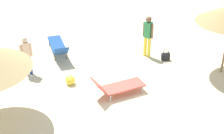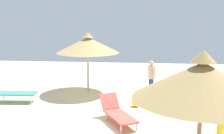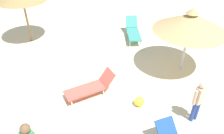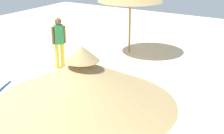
{
  "view_description": "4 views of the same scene",
  "coord_description": "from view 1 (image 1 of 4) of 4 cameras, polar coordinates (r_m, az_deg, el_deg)",
  "views": [
    {
      "loc": [
        -8.77,
        -0.22,
        6.16
      ],
      "look_at": [
        -0.18,
        0.28,
        1.32
      ],
      "focal_mm": 51.54,
      "sensor_mm": 36.0,
      "label": 1
    },
    {
      "loc": [
        0.96,
        -8.77,
        3.44
      ],
      "look_at": [
        -0.02,
        1.02,
        1.66
      ],
      "focal_mm": 46.43,
      "sensor_mm": 36.0,
      "label": 2
    },
    {
      "loc": [
        6.3,
        0.94,
        5.43
      ],
      "look_at": [
        0.24,
        0.88,
        1.2
      ],
      "focal_mm": 35.29,
      "sensor_mm": 36.0,
      "label": 3
    },
    {
      "loc": [
        -4.12,
        7.42,
        4.02
      ],
      "look_at": [
        -0.15,
        1.03,
        1.28
      ],
      "focal_mm": 54.54,
      "sensor_mm": 36.0,
      "label": 4
    }
  ],
  "objects": [
    {
      "name": "handbag",
      "position": [
        13.15,
        9.48,
        1.87
      ],
      "size": [
        0.22,
        0.36,
        0.48
      ],
      "color": "black",
      "rests_on": "ground"
    },
    {
      "name": "person_standing_back",
      "position": [
        13.04,
        6.39,
        5.88
      ],
      "size": [
        0.35,
        0.4,
        1.73
      ],
      "color": "yellow",
      "rests_on": "ground"
    },
    {
      "name": "beach_ball",
      "position": [
        11.48,
        -7.41,
        -2.33
      ],
      "size": [
        0.34,
        0.34,
        0.34
      ],
      "primitive_type": "sphere",
      "color": "yellow",
      "rests_on": "ground"
    },
    {
      "name": "person_standing_near_left",
      "position": [
        12.08,
        -14.95,
        2.23
      ],
      "size": [
        0.31,
        0.4,
        1.52
      ],
      "color": "navy",
      "rests_on": "ground"
    },
    {
      "name": "lounge_chair_center",
      "position": [
        13.49,
        -9.56,
        3.7
      ],
      "size": [
        2.27,
        1.34,
        0.79
      ],
      "color": "#1E478C",
      "rests_on": "ground"
    },
    {
      "name": "lounge_chair_far_left",
      "position": [
        10.73,
        0.87,
        -3.43
      ],
      "size": [
        1.41,
        1.88,
        0.78
      ],
      "color": "#CC4C3F",
      "rests_on": "ground"
    },
    {
      "name": "ground",
      "position": [
        10.75,
        1.55,
        -5.93
      ],
      "size": [
        24.0,
        24.0,
        0.1
      ],
      "primitive_type": "cube",
      "color": "beige"
    }
  ]
}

